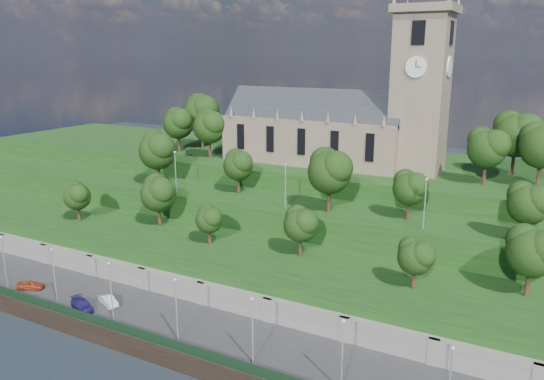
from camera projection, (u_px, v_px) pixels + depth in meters
The scene contains 17 objects.
ground at pixel (179, 371), 58.62m from camera, with size 320.00×320.00×0.00m, color black.
promenade at pixel (210, 338), 63.49m from camera, with size 160.00×12.00×2.00m, color #2D2D30.
quay_wall at pixel (179, 362), 58.30m from camera, with size 160.00×0.50×2.20m, color black.
fence at pixel (182, 347), 58.48m from camera, with size 160.00×0.10×1.20m, color black.
retaining_wall at pixel (236, 306), 68.21m from camera, with size 160.00×2.10×5.00m.
embankment_lower at pixel (259, 278), 72.98m from camera, with size 160.00×12.00×8.00m, color #173C14.
embankment_upper at pixel (294, 240), 81.87m from camera, with size 160.00×10.00×12.00m, color #173C14.
hilltop at pixel (342, 199), 99.43m from camera, with size 160.00×32.00×15.00m, color #173C14.
church at pixel (341, 122), 91.86m from camera, with size 38.60×12.35×27.60m.
trees_lower at pixel (274, 217), 70.40m from camera, with size 70.11×8.87×8.18m.
trees_upper at pixel (287, 167), 78.36m from camera, with size 63.22×8.52×9.47m.
trees_hilltop at pixel (331, 126), 92.16m from camera, with size 70.61×16.48×11.08m.
lamp_posts_promenade at pixel (176, 305), 60.04m from camera, with size 60.36×0.36×7.65m.
lamp_posts_upper at pixel (285, 182), 76.80m from camera, with size 40.36×0.36×6.76m.
car_left at pixel (31, 285), 74.02m from camera, with size 1.49×3.70×1.26m, color #A1371A.
car_middle at pixel (108, 300), 69.43m from camera, with size 1.34×3.85×1.27m, color #B4B2B7.
car_right at pixel (82, 305), 68.16m from camera, with size 1.80×4.43×1.29m, color #1D1855.
Camera 1 is at (33.38, -40.77, 34.14)m, focal length 35.00 mm.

